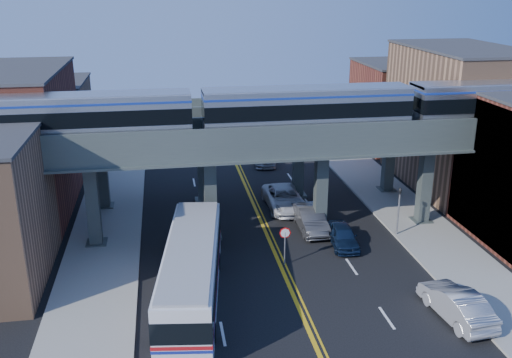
# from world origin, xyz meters

# --- Properties ---
(ground) EXTENTS (120.00, 120.00, 0.00)m
(ground) POSITION_xyz_m (0.00, 0.00, 0.00)
(ground) COLOR black
(ground) RESTS_ON ground
(sidewalk_west) EXTENTS (5.00, 70.00, 0.16)m
(sidewalk_west) POSITION_xyz_m (-11.50, 10.00, 0.08)
(sidewalk_west) COLOR gray
(sidewalk_west) RESTS_ON ground
(sidewalk_east) EXTENTS (5.00, 70.00, 0.16)m
(sidewalk_east) POSITION_xyz_m (11.50, 10.00, 0.08)
(sidewalk_east) COLOR gray
(sidewalk_east) RESTS_ON ground
(building_west_b) EXTENTS (8.00, 14.00, 11.00)m
(building_west_b) POSITION_xyz_m (-18.50, 16.00, 5.50)
(building_west_b) COLOR brown
(building_west_b) RESTS_ON ground
(building_west_c) EXTENTS (8.00, 10.00, 8.00)m
(building_west_c) POSITION_xyz_m (-18.50, 29.00, 4.00)
(building_west_c) COLOR #936A4C
(building_west_c) RESTS_ON ground
(building_east_b) EXTENTS (8.00, 14.00, 12.00)m
(building_east_b) POSITION_xyz_m (18.50, 16.00, 6.00)
(building_east_b) COLOR #936A4C
(building_east_b) RESTS_ON ground
(building_east_c) EXTENTS (8.00, 10.00, 9.00)m
(building_east_c) POSITION_xyz_m (18.50, 29.00, 4.50)
(building_east_c) COLOR brown
(building_east_c) RESTS_ON ground
(mural_panel) EXTENTS (0.10, 9.50, 9.50)m
(mural_panel) POSITION_xyz_m (14.55, 4.00, 4.75)
(mural_panel) COLOR teal
(mural_panel) RESTS_ON ground
(elevated_viaduct_near) EXTENTS (52.00, 3.60, 7.40)m
(elevated_viaduct_near) POSITION_xyz_m (0.00, 8.00, 6.47)
(elevated_viaduct_near) COLOR #3C4645
(elevated_viaduct_near) RESTS_ON ground
(elevated_viaduct_far) EXTENTS (52.00, 3.60, 7.40)m
(elevated_viaduct_far) POSITION_xyz_m (0.00, 15.00, 6.47)
(elevated_viaduct_far) COLOR #3C4645
(elevated_viaduct_far) RESTS_ON ground
(transit_train) EXTENTS (44.22, 2.77, 3.22)m
(transit_train) POSITION_xyz_m (2.77, 8.00, 9.15)
(transit_train) COLOR black
(transit_train) RESTS_ON elevated_viaduct_near
(stop_sign) EXTENTS (0.76, 0.09, 2.63)m
(stop_sign) POSITION_xyz_m (0.30, 3.00, 1.76)
(stop_sign) COLOR slate
(stop_sign) RESTS_ON ground
(traffic_signal) EXTENTS (0.15, 0.18, 4.10)m
(traffic_signal) POSITION_xyz_m (9.20, 6.00, 2.30)
(traffic_signal) COLOR slate
(traffic_signal) RESTS_ON ground
(transit_bus) EXTENTS (4.61, 13.41, 3.38)m
(transit_bus) POSITION_xyz_m (-5.83, -0.36, 1.74)
(transit_bus) COLOR silver
(transit_bus) RESTS_ON ground
(car_lane_a) EXTENTS (2.02, 4.40, 1.46)m
(car_lane_a) POSITION_xyz_m (4.87, 5.15, 0.73)
(car_lane_a) COLOR #0E1C35
(car_lane_a) RESTS_ON ground
(car_lane_b) EXTENTS (1.82, 5.17, 1.70)m
(car_lane_b) POSITION_xyz_m (3.34, 8.13, 0.85)
(car_lane_b) COLOR #323234
(car_lane_b) RESTS_ON ground
(car_lane_c) EXTENTS (2.92, 6.13, 1.69)m
(car_lane_c) POSITION_xyz_m (2.32, 12.52, 0.84)
(car_lane_c) COLOR silver
(car_lane_c) RESTS_ON ground
(car_lane_d) EXTENTS (2.57, 5.28, 1.48)m
(car_lane_d) POSITION_xyz_m (2.86, 24.70, 0.74)
(car_lane_d) COLOR silver
(car_lane_d) RESTS_ON ground
(car_parked_curb) EXTENTS (2.37, 5.40, 1.73)m
(car_parked_curb) POSITION_xyz_m (8.18, -4.58, 0.86)
(car_parked_curb) COLOR #9A9A9E
(car_parked_curb) RESTS_ON ground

